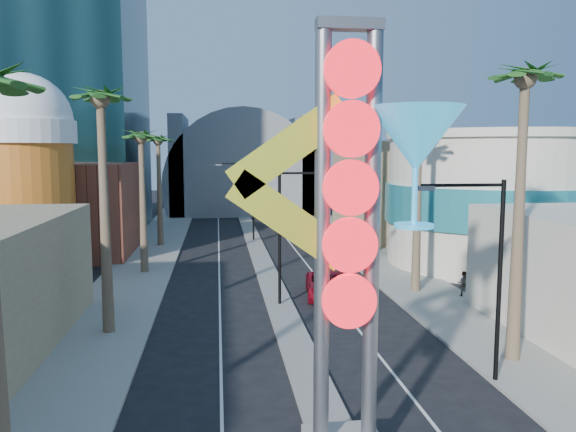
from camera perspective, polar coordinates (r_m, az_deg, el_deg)
The scene contains 20 objects.
sidewalk_west at distance 48.19m, azimuth -14.20°, elevation -4.33°, with size 5.00×100.00×0.15m, color gray.
sidewalk_east at distance 49.56m, azimuth 8.22°, elevation -3.89°, with size 5.00×100.00×0.15m, color gray.
median at distance 50.89m, azimuth -3.08°, elevation -3.55°, with size 1.60×84.00×0.15m, color gray.
brick_filler_west at distance 51.75m, azimuth -21.08°, elevation 0.57°, with size 10.00×10.00×8.00m, color brown.
filler_east at distance 63.20m, azimuth 10.86°, elevation 2.83°, with size 10.00×20.00×10.00m, color #917E5D.
beer_mug at distance 44.09m, azimuth -25.03°, elevation 4.42°, with size 7.00×7.00×14.50m.
turquoise_building at distance 47.32m, azimuth 19.93°, elevation 1.60°, with size 16.60×16.60×10.60m.
canopy at distance 84.17m, azimuth -4.76°, elevation 3.38°, with size 22.00×16.00×22.00m.
neon_sign at distance 15.65m, azimuth 9.00°, elevation 0.06°, with size 6.53×2.60×12.55m.
streetlight_0 at distance 32.50m, azimuth 0.10°, elevation -0.78°, with size 3.79×0.25×8.00m.
streetlight_1 at distance 56.20m, azimuth -4.11°, elevation 2.35°, with size 3.79×0.25×8.00m.
streetlight_2 at distance 22.84m, azimuth 19.71°, elevation -4.46°, with size 3.45×0.25×8.00m.
palm_1 at distance 28.55m, azimuth -18.48°, elevation 9.81°, with size 2.40×2.40×12.70m.
palm_2 at distance 42.32m, azimuth -14.71°, elevation 6.98°, with size 2.40×2.40×11.20m.
palm_3 at distance 54.24m, azimuth -13.05°, elevation 6.90°, with size 2.40×2.40×11.20m.
palm_5 at distance 25.38m, azimuth 22.89°, elevation 11.08°, with size 2.40×2.40×13.20m.
palm_6 at distance 36.21m, azimuth 13.20°, elevation 7.82°, with size 2.40×2.40×11.70m.
palm_7 at distance 47.67m, azimuth 8.17°, elevation 8.68°, with size 2.40×2.40×12.70m.
red_pickup at distance 35.22m, azimuth 4.04°, elevation -7.01°, with size 2.57×5.57×1.55m, color #A60C20.
pedestrian_b at distance 36.49m, azimuth 17.40°, elevation -6.58°, with size 0.75×0.59×1.55m, color gray.
Camera 1 is at (-3.53, -11.96, 9.08)m, focal length 35.00 mm.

